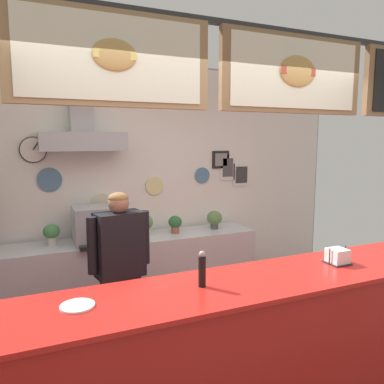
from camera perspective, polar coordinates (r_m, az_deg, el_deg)
back_wall_assembly at (r=4.50m, az=-9.21°, el=2.14°), size 5.72×2.36×2.89m
service_counter at (r=2.71m, az=5.83°, el=-24.42°), size 4.56×0.63×1.10m
back_prep_counter at (r=4.53m, az=-8.63°, el=-12.34°), size 2.92×0.55×0.89m
shop_worker at (r=3.36m, az=-10.74°, el=-12.40°), size 0.55×0.28×1.56m
espresso_machine at (r=4.24m, az=-13.78°, el=-4.77°), size 0.55×0.52×0.40m
potted_thyme at (r=4.43m, az=-7.19°, el=-4.78°), size 0.20×0.20×0.25m
potted_sage at (r=4.75m, az=3.40°, el=-4.02°), size 0.19×0.19×0.23m
potted_basil at (r=4.25m, az=-20.43°, el=-5.85°), size 0.17×0.17×0.23m
potted_oregano at (r=4.53m, az=-2.56°, el=-4.71°), size 0.16×0.16×0.21m
pepper_grinder at (r=2.36m, az=1.54°, el=-11.55°), size 0.05×0.05×0.23m
napkin_holder at (r=2.99m, az=21.08°, el=-9.10°), size 0.16×0.15×0.13m
condiment_plate at (r=2.22m, az=-16.91°, el=-16.10°), size 0.19×0.19×0.01m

